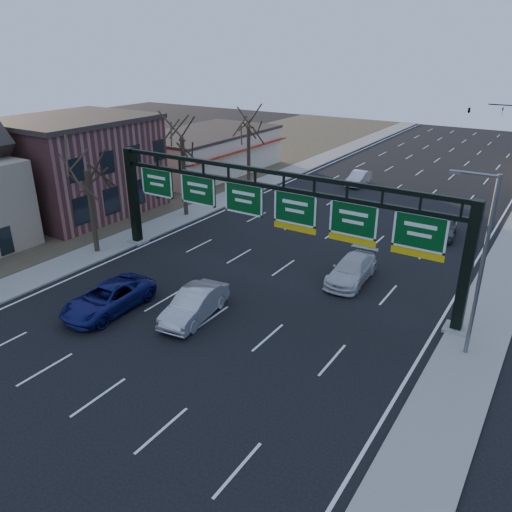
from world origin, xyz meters
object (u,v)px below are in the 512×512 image
Objects in this scene: sign_gantry at (271,211)px; car_silver_sedan at (195,304)px; car_blue_suv at (108,298)px; car_white_wagon at (352,270)px.

sign_gantry is 7.54m from car_silver_sedan.
car_silver_sedan is at bearing -98.67° from sign_gantry.
car_blue_suv is at bearing -123.36° from sign_gantry.
car_silver_sedan is 10.57m from car_white_wagon.
car_silver_sedan is at bearing -124.18° from car_white_wagon.
car_silver_sedan is (-0.98, -6.43, -3.80)m from sign_gantry.
car_silver_sedan is 0.95× the size of car_white_wagon.
car_blue_suv is at bearing -163.66° from car_silver_sedan.
sign_gantry reaches higher than car_white_wagon.
car_blue_suv is (-5.58, -8.48, -3.84)m from sign_gantry.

